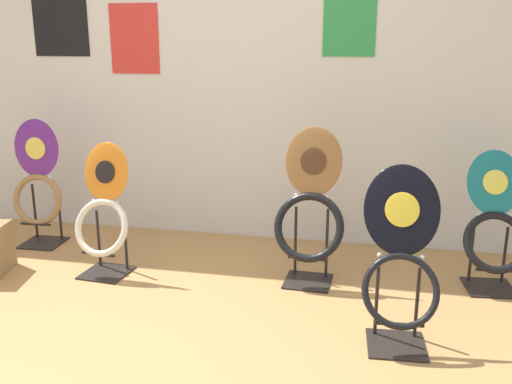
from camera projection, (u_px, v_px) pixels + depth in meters
ground_plane at (118, 384)px, 2.48m from camera, size 14.00×14.00×0.00m
wall_back at (230, 60)px, 4.04m from camera, size 8.00×0.07×2.60m
toilet_seat_display_teal_sax at (495, 228)px, 3.34m from camera, size 0.39×0.36×0.81m
toilet_seat_display_woodgrain at (310, 214)px, 3.40m from camera, size 0.43×0.32×0.94m
toilet_seat_display_purple_note at (38, 189)px, 4.05m from camera, size 0.38×0.29×0.91m
toilet_seat_display_orange_sun at (104, 214)px, 3.54m from camera, size 0.38×0.30×0.83m
toilet_seat_display_jazz_black at (400, 267)px, 2.72m from camera, size 0.39×0.39×0.86m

